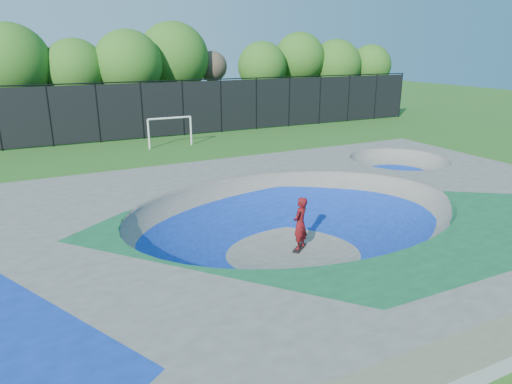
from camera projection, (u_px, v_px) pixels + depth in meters
ground at (296, 249)px, 14.82m from camera, size 120.00×120.00×0.00m
skate_deck at (297, 228)px, 14.60m from camera, size 22.00×14.00×1.50m
skater at (300, 224)px, 14.59m from camera, size 0.77×0.70×1.77m
skateboard at (299, 248)px, 14.85m from camera, size 0.74×0.67×0.05m
soccer_goal at (170, 126)px, 29.71m from camera, size 2.96×0.12×1.95m
fence at (142, 109)px, 32.11m from camera, size 48.09×0.09×4.04m
treeline at (108, 65)px, 34.97m from camera, size 51.59×7.54×8.47m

